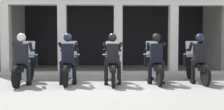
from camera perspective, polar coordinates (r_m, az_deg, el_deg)
The scene contains 13 objects.
ground_plane at distance 11.31m, azimuth -0.40°, elevation -3.84°, with size 80.00×80.00×0.00m, color gray.
station_building at distance 13.31m, azimuth 0.83°, elevation 6.51°, with size 10.45×4.21×3.44m.
kerb_strip at distance 10.75m, azimuth 1.45°, elevation -3.87°, with size 9.95×0.24×0.12m, color #B7B5AD.
motorcycle_far_left at distance 8.79m, azimuth -18.23°, elevation -2.65°, with size 0.62×2.04×1.35m.
police_officer_far_left at distance 8.49m, azimuth -18.83°, elevation 0.11°, with size 0.63×0.61×1.58m.
motorcycle_left at distance 8.62m, azimuth -9.18°, elevation -2.65°, with size 0.62×2.04×1.35m.
police_officer_left at distance 8.31m, azimuth -9.46°, elevation 0.17°, with size 0.63×0.61×1.58m.
motorcycle_center at distance 8.45m, azimuth 0.06°, elevation -2.72°, with size 0.62×2.04×1.35m.
police_officer_center at distance 8.14m, azimuth 0.11°, elevation 0.15°, with size 0.63×0.61×1.58m.
motorcycle_right at distance 8.74m, azimuth 9.11°, elevation -2.57°, with size 0.62×2.04×1.35m.
police_officer_right at distance 8.43m, azimuth 9.49°, elevation 0.21°, with size 0.63×0.61×1.58m.
motorcycle_far_right at distance 9.11m, azimuth 17.65°, elevation -2.45°, with size 0.62×2.04×1.35m.
police_officer_far_right at distance 8.82m, azimuth 18.30°, elevation 0.22°, with size 0.63×0.61×1.58m.
Camera 1 is at (-0.26, -8.23, 1.33)m, focal length 42.47 mm.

